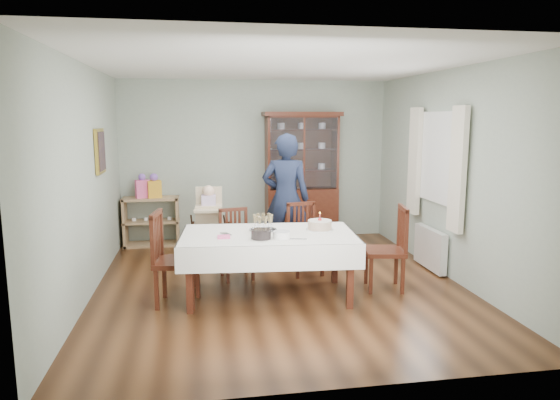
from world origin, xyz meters
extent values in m
plane|color=#593319|center=(0.00, 0.00, 0.00)|extent=(5.00, 5.00, 0.00)
plane|color=#9EAA99|center=(0.00, 2.50, 1.35)|extent=(4.50, 0.00, 4.50)
plane|color=#9EAA99|center=(-2.25, 0.00, 1.35)|extent=(0.00, 5.00, 5.00)
plane|color=#9EAA99|center=(2.25, 0.00, 1.35)|extent=(0.00, 5.00, 5.00)
plane|color=white|center=(0.00, 0.00, 2.70)|extent=(5.00, 5.00, 0.00)
cube|color=#4A2112|center=(-0.19, -0.39, 0.72)|extent=(1.98, 1.20, 0.06)
cube|color=silver|center=(-0.19, -0.39, 0.76)|extent=(2.09, 1.31, 0.01)
cube|color=#4A2112|center=(0.75, 2.26, 0.45)|extent=(1.20, 0.45, 0.90)
cube|color=white|center=(0.75, 2.07, 1.50)|extent=(1.12, 0.01, 1.16)
cube|color=#4A2112|center=(0.75, 2.26, 2.14)|extent=(1.30, 0.48, 0.07)
cube|color=tan|center=(-1.75, 2.28, 0.02)|extent=(0.90, 0.38, 0.04)
cube|color=tan|center=(-1.75, 2.28, 0.40)|extent=(0.90, 0.38, 0.03)
cube|color=tan|center=(-1.75, 2.28, 0.78)|extent=(0.90, 0.38, 0.04)
cube|color=tan|center=(-2.17, 2.28, 0.40)|extent=(0.04, 0.38, 0.80)
cube|color=tan|center=(-1.33, 2.28, 0.40)|extent=(0.04, 0.38, 0.80)
cube|color=gold|center=(-2.22, 0.80, 1.65)|extent=(0.04, 0.48, 0.58)
cube|color=white|center=(2.22, 0.30, 1.55)|extent=(0.04, 1.02, 1.22)
cube|color=silver|center=(2.16, -0.32, 1.45)|extent=(0.07, 0.30, 1.55)
cube|color=silver|center=(2.16, 0.92, 1.45)|extent=(0.07, 0.30, 1.55)
cube|color=white|center=(2.16, 0.30, 0.30)|extent=(0.10, 0.80, 0.55)
cube|color=#4A2112|center=(-0.50, 0.35, 0.41)|extent=(0.47, 0.47, 0.05)
cube|color=#4A2112|center=(-0.53, 0.53, 0.66)|extent=(0.39, 0.10, 0.48)
cube|color=#4A2112|center=(0.42, 0.39, 0.43)|extent=(0.48, 0.48, 0.05)
cube|color=#4A2112|center=(0.40, 0.58, 0.69)|extent=(0.41, 0.09, 0.50)
cube|color=#4A2112|center=(-1.23, -0.45, 0.48)|extent=(0.54, 0.54, 0.05)
cube|color=#4A2112|center=(-1.44, -0.42, 0.77)|extent=(0.11, 0.45, 0.56)
cube|color=#4A2112|center=(1.24, -0.36, 0.47)|extent=(0.54, 0.54, 0.05)
cube|color=#4A2112|center=(1.45, -0.39, 0.75)|extent=(0.12, 0.44, 0.54)
imported|color=#161D32|center=(0.26, 0.99, 0.93)|extent=(0.76, 0.58, 1.86)
cube|color=tan|center=(-0.84, 1.09, 0.72)|extent=(0.39, 0.35, 0.26)
cube|color=tan|center=(-0.84, 1.09, 0.94)|extent=(0.38, 0.09, 0.31)
cube|color=tan|center=(-0.84, 1.09, 0.81)|extent=(0.40, 0.20, 0.03)
cube|color=#C3AACF|center=(-0.84, 1.09, 0.90)|extent=(0.21, 0.16, 0.20)
sphere|color=beige|center=(-0.84, 1.09, 1.05)|extent=(0.16, 0.16, 0.16)
cylinder|color=silver|center=(-0.24, -0.26, 0.77)|extent=(0.32, 0.32, 0.01)
torus|color=silver|center=(-0.24, -0.26, 0.77)|extent=(0.33, 0.33, 0.01)
cylinder|color=white|center=(0.43, -0.34, 0.77)|extent=(0.32, 0.32, 0.02)
cylinder|color=brown|center=(0.43, -0.34, 0.83)|extent=(0.28, 0.28, 0.10)
cylinder|color=silver|center=(0.43, -0.34, 0.88)|extent=(0.28, 0.28, 0.01)
cylinder|color=#F24C4C|center=(0.43, -0.34, 0.93)|extent=(0.01, 0.01, 0.08)
sphere|color=yellow|center=(0.43, -0.34, 0.97)|extent=(0.02, 0.02, 0.02)
cylinder|color=black|center=(-0.31, -0.63, 0.81)|extent=(0.28, 0.28, 0.11)
cylinder|color=white|center=(-0.08, -0.66, 0.80)|extent=(0.24, 0.24, 0.08)
cube|color=#F55A97|center=(-0.71, -0.52, 0.77)|extent=(0.14, 0.14, 0.02)
cube|color=silver|center=(0.06, -0.73, 0.77)|extent=(0.27, 0.08, 0.01)
cube|color=#F55A97|center=(-1.87, 2.26, 0.94)|extent=(0.24, 0.19, 0.29)
sphere|color=#E533B2|center=(-1.87, 2.26, 1.14)|extent=(0.12, 0.12, 0.12)
cube|color=gold|center=(-1.68, 2.26, 0.94)|extent=(0.25, 0.20, 0.28)
sphere|color=#E533B2|center=(-1.68, 2.26, 1.13)|extent=(0.13, 0.13, 0.13)
camera|label=1|loc=(-0.97, -5.95, 2.08)|focal=32.00mm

